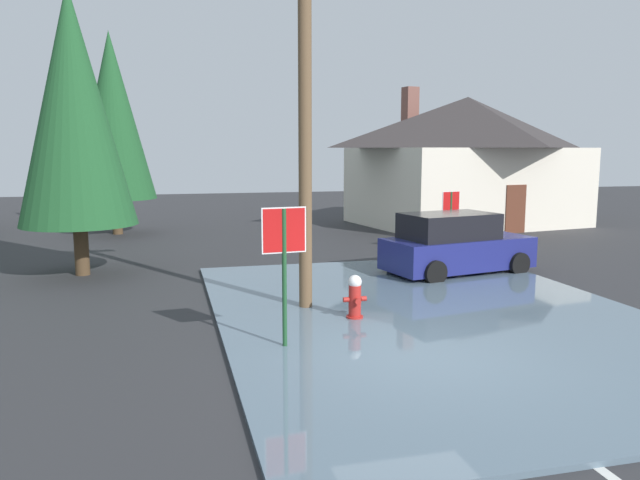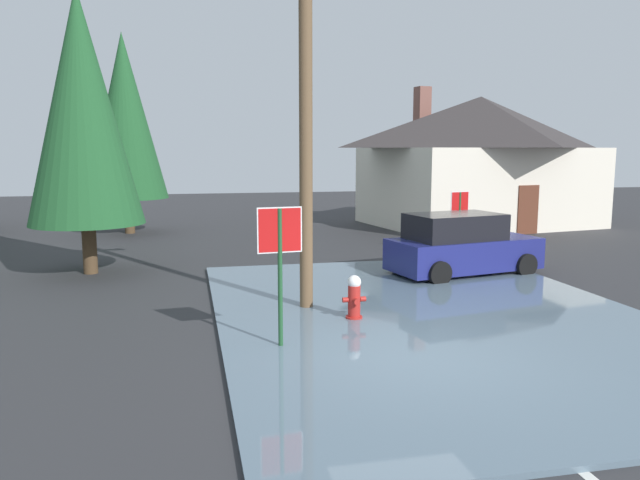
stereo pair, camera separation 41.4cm
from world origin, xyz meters
name	(u,v)px [view 1 (the left image)]	position (x,y,z in m)	size (l,w,h in m)	color
ground_plane	(424,365)	(0.00, 0.00, -0.05)	(80.00, 80.00, 0.10)	#2D2D30
flood_puddle	(432,315)	(1.28, 2.49, 0.04)	(8.79, 12.20, 0.08)	slate
lane_stop_bar	(503,394)	(0.54, -1.52, 0.00)	(4.04, 0.30, 0.01)	silver
stop_sign_near	(284,248)	(-2.10, 1.14, 1.79)	(0.78, 0.11, 2.49)	#1E4C28
fire_hydrant	(355,299)	(-0.39, 2.56, 0.47)	(0.48, 0.41, 0.96)	#AD231E
utility_pole	(305,122)	(-1.15, 3.68, 4.01)	(1.60, 0.28, 7.68)	brown
stop_sign_far	(451,209)	(5.20, 9.74, 1.47)	(0.70, 0.19, 2.07)	#1E4C28
house	(466,159)	(9.45, 16.96, 3.01)	(10.94, 8.89, 6.25)	silver
parked_car	(455,245)	(3.73, 6.41, 0.81)	(4.40, 2.62, 1.71)	navy
pine_tree_tall_left	(112,116)	(-5.96, 17.29, 4.75)	(3.23, 3.23, 8.07)	#4C3823
pine_tree_mid_left	(73,107)	(-6.31, 8.85, 4.56)	(3.10, 3.10, 7.75)	#4C3823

